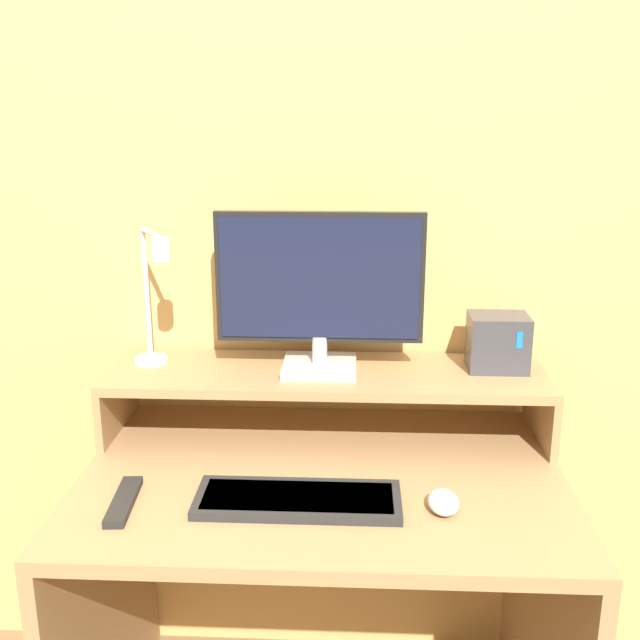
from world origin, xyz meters
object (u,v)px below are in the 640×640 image
(desk_lamp, at_px, (154,298))
(router_dock, at_px, (498,342))
(mouse, at_px, (443,502))
(keyboard, at_px, (298,499))
(monitor, at_px, (320,289))
(remote_control, at_px, (124,501))

(desk_lamp, xyz_separation_m, router_dock, (0.81, 0.04, -0.11))
(desk_lamp, bearing_deg, mouse, -27.96)
(desk_lamp, distance_m, keyboard, 0.59)
(monitor, xyz_separation_m, router_dock, (0.42, 0.03, -0.13))
(desk_lamp, relative_size, mouse, 3.60)
(desk_lamp, xyz_separation_m, remote_control, (0.01, -0.36, -0.33))
(router_dock, xyz_separation_m, keyboard, (-0.45, -0.38, -0.21))
(monitor, height_order, desk_lamp, monitor)
(desk_lamp, xyz_separation_m, keyboard, (0.36, -0.33, -0.32))
(keyboard, height_order, remote_control, keyboard)
(keyboard, relative_size, remote_control, 2.23)
(router_dock, bearing_deg, monitor, -176.49)
(keyboard, bearing_deg, mouse, -1.78)
(monitor, height_order, keyboard, monitor)
(desk_lamp, relative_size, router_dock, 2.41)
(keyboard, bearing_deg, router_dock, 40.19)
(keyboard, xyz_separation_m, remote_control, (-0.35, -0.02, -0.00))
(desk_lamp, height_order, mouse, desk_lamp)
(router_dock, distance_m, remote_control, 0.91)
(monitor, xyz_separation_m, desk_lamp, (-0.39, -0.02, -0.02))
(router_dock, relative_size, mouse, 1.49)
(router_dock, distance_m, keyboard, 0.62)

